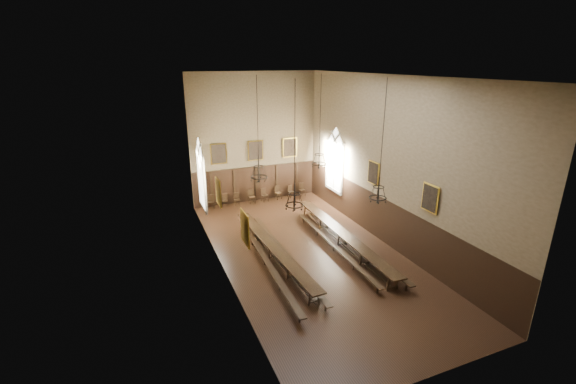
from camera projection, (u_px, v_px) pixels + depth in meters
floor at (309, 254)px, 20.23m from camera, size 9.00×18.00×0.02m
ceiling at (313, 75)px, 17.30m from camera, size 9.00×18.00×0.02m
wall_back at (255, 139)px, 26.65m from camera, size 9.00×0.02×9.00m
wall_front at (448, 252)px, 10.88m from camera, size 9.00×0.02×9.00m
wall_left at (219, 182)px, 17.14m from camera, size 0.02×18.00×9.00m
wall_right at (387, 163)px, 20.39m from camera, size 0.02×18.00×9.00m
wainscot_panelling at (309, 232)px, 19.82m from camera, size 9.00×18.00×2.50m
table_left at (273, 252)px, 19.64m from camera, size 1.14×9.56×0.74m
table_right at (342, 239)px, 21.03m from camera, size 0.96×10.27×0.80m
bench_left_outer at (264, 260)px, 19.04m from camera, size 0.73×10.24×0.46m
bench_left_inner at (285, 255)px, 19.51m from camera, size 0.40×9.80×0.44m
bench_right_inner at (334, 247)px, 20.45m from camera, size 0.54×9.06×0.41m
bench_right_outer at (351, 239)px, 21.19m from camera, size 0.52×10.55×0.47m
chair_0 at (211, 204)px, 26.40m from camera, size 0.50×0.50×0.95m
chair_1 at (225, 203)px, 26.75m from camera, size 0.47×0.47×0.88m
chair_2 at (237, 201)px, 27.01m from camera, size 0.40×0.40×0.87m
chair_3 at (252, 199)px, 27.39m from camera, size 0.43×0.43×0.98m
chair_4 at (265, 197)px, 27.72m from camera, size 0.52×0.52×0.96m
chair_5 at (278, 195)px, 28.23m from camera, size 0.51×0.51×0.97m
chair_6 at (291, 194)px, 28.58m from camera, size 0.48×0.48×0.89m
chair_7 at (302, 192)px, 28.89m from camera, size 0.46×0.46×0.96m
chandelier_back_left at (259, 171)px, 19.99m from camera, size 0.88×0.88×5.28m
chandelier_back_right at (319, 158)px, 21.49m from camera, size 0.84×0.84×5.00m
chandelier_front_left at (294, 196)px, 16.37m from camera, size 0.80×0.80×5.36m
chandelier_front_right at (378, 190)px, 17.15m from camera, size 0.79×0.79×5.34m
portrait_back_0 at (219, 154)px, 25.86m from camera, size 1.10×0.12×1.40m
portrait_back_1 at (255, 151)px, 26.79m from camera, size 1.10×0.12×1.40m
portrait_back_2 at (290, 148)px, 27.73m from camera, size 1.10×0.12×1.40m
portrait_left_0 at (218, 192)px, 18.32m from camera, size 0.12×1.00×1.30m
portrait_left_1 at (245, 228)px, 14.39m from camera, size 0.12×1.00×1.30m
portrait_right_0 at (373, 173)px, 21.47m from camera, size 0.12×1.00×1.30m
portrait_right_1 at (430, 198)px, 17.54m from camera, size 0.12×1.00×1.30m
window_right at (335, 160)px, 25.53m from camera, size 0.20×2.20×4.60m
window_left at (201, 174)px, 22.34m from camera, size 0.20×2.20×4.60m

